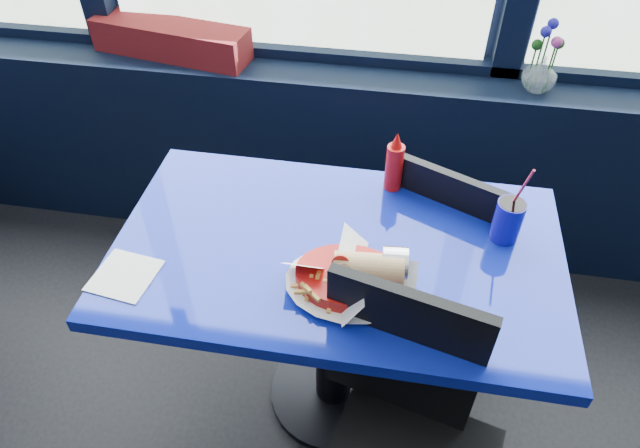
{
  "coord_description": "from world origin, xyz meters",
  "views": [
    {
      "loc": [
        0.43,
        0.94,
        1.85
      ],
      "look_at": [
        0.26,
        1.98,
        0.85
      ],
      "focal_mm": 32.0,
      "sensor_mm": 36.0,
      "label": 1
    }
  ],
  "objects_px": {
    "near_table": "(336,291)",
    "flower_vase": "(541,70)",
    "chair_near_front": "(404,428)",
    "chair_near_back": "(424,240)",
    "planter_box": "(171,39)",
    "ketchup_bottle": "(394,164)",
    "food_basket": "(351,277)",
    "soda_cup": "(508,220)"
  },
  "relations": [
    {
      "from": "planter_box",
      "to": "soda_cup",
      "type": "relative_size",
      "value": 2.39
    },
    {
      "from": "chair_near_front",
      "to": "chair_near_back",
      "type": "bearing_deg",
      "value": 101.97
    },
    {
      "from": "planter_box",
      "to": "chair_near_front",
      "type": "bearing_deg",
      "value": -41.19
    },
    {
      "from": "ketchup_bottle",
      "to": "soda_cup",
      "type": "relative_size",
      "value": 0.75
    },
    {
      "from": "chair_near_back",
      "to": "food_basket",
      "type": "xyz_separation_m",
      "value": [
        -0.2,
        -0.46,
        0.3
      ]
    },
    {
      "from": "near_table",
      "to": "flower_vase",
      "type": "xyz_separation_m",
      "value": [
        0.59,
        0.84,
        0.31
      ]
    },
    {
      "from": "chair_near_front",
      "to": "chair_near_back",
      "type": "xyz_separation_m",
      "value": [
        0.03,
        0.69,
        -0.02
      ]
    },
    {
      "from": "near_table",
      "to": "flower_vase",
      "type": "height_order",
      "value": "flower_vase"
    },
    {
      "from": "near_table",
      "to": "chair_near_front",
      "type": "relative_size",
      "value": 1.34
    },
    {
      "from": "food_basket",
      "to": "soda_cup",
      "type": "bearing_deg",
      "value": 52.92
    },
    {
      "from": "food_basket",
      "to": "soda_cup",
      "type": "distance_m",
      "value": 0.46
    },
    {
      "from": "chair_near_front",
      "to": "soda_cup",
      "type": "bearing_deg",
      "value": 79.79
    },
    {
      "from": "food_basket",
      "to": "ketchup_bottle",
      "type": "bearing_deg",
      "value": 100.66
    },
    {
      "from": "soda_cup",
      "to": "flower_vase",
      "type": "bearing_deg",
      "value": 78.63
    },
    {
      "from": "chair_near_front",
      "to": "soda_cup",
      "type": "relative_size",
      "value": 3.48
    },
    {
      "from": "near_table",
      "to": "chair_near_back",
      "type": "xyz_separation_m",
      "value": [
        0.25,
        0.33,
        -0.08
      ]
    },
    {
      "from": "food_basket",
      "to": "planter_box",
      "type": "bearing_deg",
      "value": 149.9
    },
    {
      "from": "planter_box",
      "to": "ketchup_bottle",
      "type": "relative_size",
      "value": 3.18
    },
    {
      "from": "planter_box",
      "to": "ketchup_bottle",
      "type": "xyz_separation_m",
      "value": [
        0.9,
        -0.6,
        -0.03
      ]
    },
    {
      "from": "near_table",
      "to": "food_basket",
      "type": "bearing_deg",
      "value": -67.49
    },
    {
      "from": "food_basket",
      "to": "near_table",
      "type": "bearing_deg",
      "value": 133.03
    },
    {
      "from": "chair_near_front",
      "to": "food_basket",
      "type": "xyz_separation_m",
      "value": [
        -0.17,
        0.23,
        0.27
      ]
    },
    {
      "from": "ketchup_bottle",
      "to": "planter_box",
      "type": "bearing_deg",
      "value": 146.24
    },
    {
      "from": "chair_near_front",
      "to": "chair_near_back",
      "type": "distance_m",
      "value": 0.69
    },
    {
      "from": "flower_vase",
      "to": "food_basket",
      "type": "relative_size",
      "value": 0.74
    },
    {
      "from": "food_basket",
      "to": "flower_vase",
      "type": "bearing_deg",
      "value": 81.84
    },
    {
      "from": "ketchup_bottle",
      "to": "soda_cup",
      "type": "bearing_deg",
      "value": -27.45
    },
    {
      "from": "soda_cup",
      "to": "ketchup_bottle",
      "type": "bearing_deg",
      "value": 152.55
    },
    {
      "from": "chair_near_front",
      "to": "near_table",
      "type": "bearing_deg",
      "value": 135.98
    },
    {
      "from": "chair_near_front",
      "to": "ketchup_bottle",
      "type": "xyz_separation_m",
      "value": [
        -0.1,
        0.64,
        0.32
      ]
    },
    {
      "from": "planter_box",
      "to": "ketchup_bottle",
      "type": "height_order",
      "value": "ketchup_bottle"
    },
    {
      "from": "chair_near_back",
      "to": "planter_box",
      "type": "relative_size",
      "value": 1.39
    },
    {
      "from": "flower_vase",
      "to": "chair_near_back",
      "type": "bearing_deg",
      "value": -123.24
    },
    {
      "from": "flower_vase",
      "to": "ketchup_bottle",
      "type": "distance_m",
      "value": 0.73
    },
    {
      "from": "near_table",
      "to": "flower_vase",
      "type": "relative_size",
      "value": 4.74
    },
    {
      "from": "planter_box",
      "to": "flower_vase",
      "type": "xyz_separation_m",
      "value": [
        1.36,
        -0.04,
        0.02
      ]
    },
    {
      "from": "food_basket",
      "to": "ketchup_bottle",
      "type": "height_order",
      "value": "ketchup_bottle"
    },
    {
      "from": "chair_near_back",
      "to": "chair_near_front",
      "type": "bearing_deg",
      "value": 112.32
    },
    {
      "from": "near_table",
      "to": "soda_cup",
      "type": "height_order",
      "value": "soda_cup"
    },
    {
      "from": "chair_near_front",
      "to": "chair_near_back",
      "type": "height_order",
      "value": "chair_near_front"
    },
    {
      "from": "flower_vase",
      "to": "ketchup_bottle",
      "type": "xyz_separation_m",
      "value": [
        -0.46,
        -0.56,
        -0.04
      ]
    },
    {
      "from": "chair_near_front",
      "to": "food_basket",
      "type": "bearing_deg",
      "value": 140.52
    }
  ]
}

